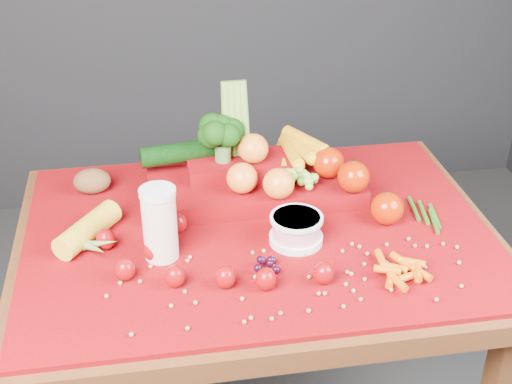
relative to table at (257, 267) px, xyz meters
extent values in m
cube|color=#3D200E|center=(0.00, 0.00, 0.07)|extent=(1.10, 0.80, 0.05)
cube|color=#3D200E|center=(-0.48, 0.33, -0.31)|extent=(0.06, 0.06, 0.70)
cube|color=#3D200E|center=(0.48, 0.33, -0.31)|extent=(0.06, 0.06, 0.70)
cube|color=#760307|center=(0.00, 0.00, 0.10)|extent=(1.05, 0.75, 0.01)
cylinder|color=beige|center=(-0.22, -0.07, 0.19)|extent=(0.07, 0.07, 0.17)
cylinder|color=silver|center=(-0.22, -0.07, 0.27)|extent=(0.08, 0.08, 0.01)
cylinder|color=silver|center=(0.08, -0.06, 0.12)|extent=(0.12, 0.12, 0.02)
cylinder|color=#C9818E|center=(0.08, -0.06, 0.15)|extent=(0.10, 0.10, 0.05)
cylinder|color=silver|center=(0.08, -0.06, 0.17)|extent=(0.12, 0.12, 0.01)
ellipsoid|color=#980009|center=(-0.24, -0.08, 0.13)|extent=(0.04, 0.04, 0.05)
cone|color=#14440C|center=(-0.24, -0.08, 0.15)|extent=(0.03, 0.03, 0.01)
ellipsoid|color=#980009|center=(-0.30, -0.14, 0.13)|extent=(0.04, 0.04, 0.05)
cone|color=#14440C|center=(-0.30, -0.14, 0.15)|extent=(0.03, 0.03, 0.01)
ellipsoid|color=#980009|center=(-0.20, -0.18, 0.13)|extent=(0.04, 0.04, 0.05)
cone|color=#14440C|center=(-0.20, -0.18, 0.15)|extent=(0.03, 0.03, 0.01)
ellipsoid|color=#980009|center=(-0.10, -0.20, 0.13)|extent=(0.04, 0.04, 0.05)
cone|color=#14440C|center=(-0.10, -0.20, 0.15)|extent=(0.03, 0.03, 0.01)
ellipsoid|color=#980009|center=(-0.02, -0.22, 0.13)|extent=(0.04, 0.04, 0.05)
cone|color=#14440C|center=(-0.02, -0.22, 0.15)|extent=(0.03, 0.03, 0.01)
ellipsoid|color=#980009|center=(0.10, -0.22, 0.13)|extent=(0.04, 0.04, 0.05)
cone|color=#14440C|center=(0.10, -0.22, 0.15)|extent=(0.03, 0.03, 0.01)
ellipsoid|color=#980009|center=(-0.18, 0.02, 0.13)|extent=(0.04, 0.04, 0.05)
cone|color=#14440C|center=(-0.18, 0.02, 0.15)|extent=(0.03, 0.03, 0.01)
ellipsoid|color=#980009|center=(-0.34, -0.02, 0.13)|extent=(0.04, 0.04, 0.05)
cone|color=#14440C|center=(-0.34, -0.02, 0.15)|extent=(0.03, 0.03, 0.01)
cylinder|color=gold|center=(-0.38, 0.02, 0.13)|extent=(0.15, 0.18, 0.06)
ellipsoid|color=#54371B|center=(-0.38, 0.24, 0.14)|extent=(0.09, 0.07, 0.06)
cube|color=#760307|center=(0.02, 0.15, 0.13)|extent=(0.52, 0.22, 0.04)
cube|color=#760307|center=(0.00, 0.20, 0.17)|extent=(0.28, 0.12, 0.03)
sphere|color=#A51B01|center=(0.24, 0.06, 0.19)|extent=(0.08, 0.08, 0.08)
sphere|color=#A51B01|center=(0.30, -0.02, 0.15)|extent=(0.08, 0.08, 0.08)
sphere|color=#A51B01|center=(0.20, 0.14, 0.19)|extent=(0.08, 0.08, 0.08)
sphere|color=#DE5520|center=(-0.02, 0.10, 0.19)|extent=(0.07, 0.07, 0.07)
sphere|color=#DE5520|center=(0.06, 0.06, 0.19)|extent=(0.07, 0.07, 0.07)
sphere|color=#DE5520|center=(0.02, 0.18, 0.22)|extent=(0.07, 0.07, 0.07)
cylinder|color=orange|center=(0.10, 0.22, 0.17)|extent=(0.06, 0.15, 0.04)
cylinder|color=orange|center=(0.12, 0.22, 0.18)|extent=(0.04, 0.15, 0.04)
cylinder|color=orange|center=(0.14, 0.22, 0.20)|extent=(0.07, 0.15, 0.04)
cylinder|color=orange|center=(0.16, 0.22, 0.21)|extent=(0.10, 0.15, 0.04)
cylinder|color=#3F662D|center=(-0.05, 0.20, 0.21)|extent=(0.04, 0.04, 0.04)
cylinder|color=olive|center=(-0.04, 0.24, 0.26)|extent=(0.03, 0.06, 0.22)
cylinder|color=olive|center=(-0.02, 0.24, 0.26)|extent=(0.02, 0.06, 0.22)
cylinder|color=olive|center=(-0.01, 0.24, 0.26)|extent=(0.02, 0.06, 0.22)
cylinder|color=olive|center=(0.01, 0.24, 0.26)|extent=(0.03, 0.06, 0.22)
cylinder|color=black|center=(-0.14, 0.24, 0.20)|extent=(0.23, 0.09, 0.05)
camera|label=1|loc=(-0.23, -1.35, 1.00)|focal=50.00mm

